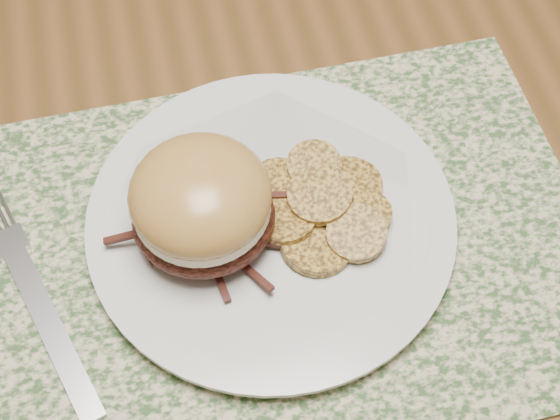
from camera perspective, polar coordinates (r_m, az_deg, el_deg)
The scene contains 6 objects.
dining_table at distance 0.69m, azimuth 11.58°, elevation -2.52°, with size 1.50×0.90×0.75m.
placemat at distance 0.59m, azimuth 0.99°, elevation -2.67°, with size 0.45×0.33×0.00m, color #34522A.
dinner_plate at distance 0.59m, azimuth -0.65°, elevation -0.76°, with size 0.26×0.26×0.02m, color silver.
pork_sandwich at distance 0.54m, azimuth -5.76°, elevation 0.41°, with size 0.11×0.11×0.08m.
roasted_potatoes at distance 0.58m, azimuth 3.10°, elevation 0.30°, with size 0.12×0.13×0.03m.
fork at distance 0.59m, azimuth -17.42°, elevation -6.07°, with size 0.08×0.20×0.00m.
Camera 1 is at (-0.21, -0.29, 1.27)m, focal length 50.00 mm.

